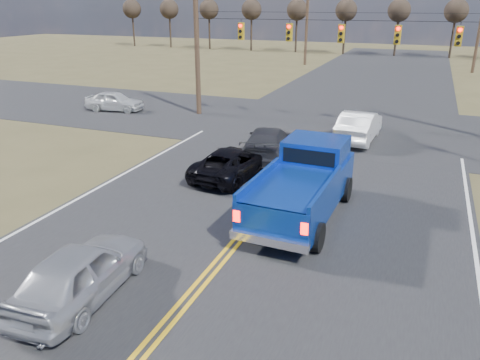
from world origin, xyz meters
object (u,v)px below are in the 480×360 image
at_px(black_suv, 232,163).
at_px(cross_car_west, 114,101).
at_px(silver_suv, 81,272).
at_px(white_car_queue, 359,126).
at_px(dgrey_car_queue, 268,143).
at_px(pickup_truck, 303,184).

height_order(black_suv, cross_car_west, cross_car_west).
height_order(silver_suv, black_suv, silver_suv).
bearing_deg(white_car_queue, cross_car_west, -1.49).
bearing_deg(silver_suv, white_car_queue, -108.05).
bearing_deg(white_car_queue, black_suv, 64.78).
xyz_separation_m(silver_suv, cross_car_west, (-12.26, 18.30, -0.06)).
bearing_deg(silver_suv, cross_car_west, -60.27).
relative_size(silver_suv, cross_car_west, 1.09).
relative_size(black_suv, white_car_queue, 0.94).
bearing_deg(dgrey_car_queue, silver_suv, 77.95).
bearing_deg(pickup_truck, silver_suv, -117.91).
relative_size(silver_suv, black_suv, 0.93).
xyz_separation_m(silver_suv, black_suv, (0.14, 9.35, -0.09)).
relative_size(pickup_truck, silver_suv, 1.51).
relative_size(silver_suv, white_car_queue, 0.88).
distance_m(pickup_truck, white_car_queue, 10.32).
height_order(black_suv, white_car_queue, white_car_queue).
distance_m(dgrey_car_queue, cross_car_west, 14.20).
distance_m(pickup_truck, black_suv, 4.58).
bearing_deg(cross_car_west, pickup_truck, -134.68).
height_order(pickup_truck, dgrey_car_queue, pickup_truck).
xyz_separation_m(pickup_truck, dgrey_car_queue, (-3.17, 5.71, -0.43)).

